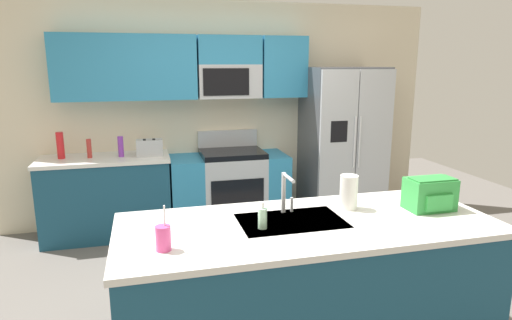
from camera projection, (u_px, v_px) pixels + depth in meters
name	position (u px, v px, depth m)	size (l,w,h in m)	color
ground_plane	(272.00, 301.00, 3.57)	(9.00, 9.00, 0.00)	#66605B
kitchen_wall_unit	(212.00, 100.00, 5.19)	(5.20, 0.43, 2.60)	beige
back_counter	(107.00, 197.00, 4.84)	(1.38, 0.63, 0.90)	navy
range_oven	(229.00, 189.00, 5.18)	(1.36, 0.61, 1.10)	#B7BABF
refrigerator	(342.00, 144.00, 5.35)	(0.90, 0.76, 1.85)	#4C4F54
island_counter	(307.00, 285.00, 2.92)	(2.44, 0.98, 0.90)	navy
toaster	(150.00, 148.00, 4.79)	(0.28, 0.16, 0.18)	#B7BABF
pepper_mill	(89.00, 149.00, 4.69)	(0.05, 0.05, 0.20)	#B2332D
bottle_purple	(121.00, 147.00, 4.74)	(0.06, 0.06, 0.22)	purple
bottle_red	(60.00, 145.00, 4.64)	(0.08, 0.08, 0.28)	red
sink_faucet	(286.00, 190.00, 2.94)	(0.08, 0.21, 0.28)	#B7BABF
drink_cup_pink	(163.00, 238.00, 2.38)	(0.08, 0.08, 0.26)	#EA4C93
soap_dispenser	(262.00, 218.00, 2.69)	(0.06, 0.06, 0.17)	#A5D8B2
paper_towel_roll	(349.00, 192.00, 3.05)	(0.12, 0.12, 0.24)	white
backpack	(430.00, 193.00, 3.03)	(0.32, 0.22, 0.23)	green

